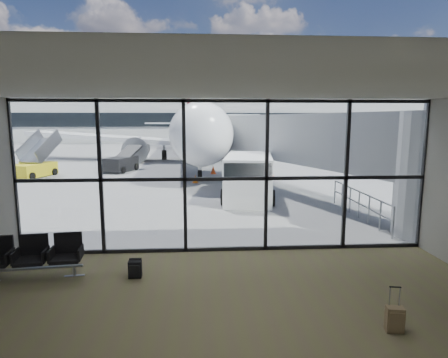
{
  "coord_description": "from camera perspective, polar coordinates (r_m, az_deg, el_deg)",
  "views": [
    {
      "loc": [
        -0.74,
        -10.79,
        3.89
      ],
      "look_at": [
        0.14,
        3.0,
        1.72
      ],
      "focal_mm": 30.0,
      "sensor_mm": 36.0,
      "label": 1
    }
  ],
  "objects": [
    {
      "name": "apron_railing",
      "position": [
        15.95,
        19.88,
        -3.09
      ],
      "size": [
        0.06,
        5.46,
        1.11
      ],
      "color": "gray",
      "rests_on": "ground"
    },
    {
      "name": "tree_2",
      "position": [
        88.88,
        -25.3,
        9.36
      ],
      "size": [
        6.27,
        6.27,
        9.03
      ],
      "color": "#382619",
      "rests_on": "ground"
    },
    {
      "name": "belt_loader",
      "position": [
        29.95,
        -15.34,
        2.37
      ],
      "size": [
        2.55,
        4.35,
        1.9
      ],
      "rotation": [
        0.0,
        0.0,
        -0.3
      ],
      "color": "black",
      "rests_on": "ground"
    },
    {
      "name": "seating_row",
      "position": [
        10.63,
        -27.14,
        -10.19
      ],
      "size": [
        2.4,
        0.92,
        1.06
      ],
      "rotation": [
        0.0,
        0.0,
        0.11
      ],
      "color": "gray",
      "rests_on": "ground"
    },
    {
      "name": "lounge_shell",
      "position": [
        6.16,
        3.34,
        -2.7
      ],
      "size": [
        12.02,
        8.01,
        4.51
      ],
      "color": "#676541",
      "rests_on": "ground"
    },
    {
      "name": "tree_3",
      "position": [
        86.86,
        -21.52,
        8.79
      ],
      "size": [
        4.95,
        4.95,
        7.12
      ],
      "color": "#382619",
      "rests_on": "ground"
    },
    {
      "name": "tree_4",
      "position": [
        85.24,
        -17.65,
        9.42
      ],
      "size": [
        5.61,
        5.61,
        8.07
      ],
      "color": "#382619",
      "rests_on": "ground"
    },
    {
      "name": "traffic_cone_a",
      "position": [
        23.63,
        -4.39,
        0.01
      ],
      "size": [
        0.36,
        0.36,
        0.51
      ],
      "color": "orange",
      "rests_on": "ground"
    },
    {
      "name": "ground",
      "position": [
        50.95,
        -2.82,
        4.53
      ],
      "size": [
        220.0,
        220.0,
        0.0
      ],
      "primitive_type": "plane",
      "color": "slate",
      "rests_on": "ground"
    },
    {
      "name": "tree_1",
      "position": [
        91.21,
        -28.82,
        8.69
      ],
      "size": [
        5.61,
        5.61,
        8.07
      ],
      "color": "#382619",
      "rests_on": "ground"
    },
    {
      "name": "airliner",
      "position": [
        38.92,
        -4.85,
        7.6
      ],
      "size": [
        33.19,
        38.46,
        9.9
      ],
      "rotation": [
        0.0,
        0.0,
        0.05
      ],
      "color": "white",
      "rests_on": "ground"
    },
    {
      "name": "backpack",
      "position": [
        9.83,
        -13.41,
        -13.2
      ],
      "size": [
        0.32,
        0.29,
        0.48
      ],
      "rotation": [
        0.0,
        0.0,
        0.01
      ],
      "color": "black",
      "rests_on": "ground"
    },
    {
      "name": "service_van",
      "position": [
        18.58,
        3.79,
        0.34
      ],
      "size": [
        3.05,
        5.31,
        2.19
      ],
      "rotation": [
        0.0,
        0.0,
        -0.15
      ],
      "color": "white",
      "rests_on": "ground"
    },
    {
      "name": "traffic_cone_c",
      "position": [
        27.52,
        -1.64,
        1.38
      ],
      "size": [
        0.41,
        0.41,
        0.59
      ],
      "color": "#F7490D",
      "rests_on": "ground"
    },
    {
      "name": "traffic_cone_b",
      "position": [
        25.13,
        7.26,
        0.65
      ],
      "size": [
        0.45,
        0.45,
        0.64
      ],
      "color": "#DE3D0B",
      "rests_on": "ground"
    },
    {
      "name": "mobile_stairs",
      "position": [
        29.28,
        -27.07,
        1.53
      ],
      "size": [
        2.74,
        4.03,
        2.6
      ],
      "rotation": [
        0.0,
        0.0,
        -0.3
      ],
      "color": "gold",
      "rests_on": "ground"
    },
    {
      "name": "glass_curtain_wall",
      "position": [
        10.94,
        0.28,
        0.28
      ],
      "size": [
        12.1,
        0.12,
        4.5
      ],
      "color": "white",
      "rests_on": "ground"
    },
    {
      "name": "tree_5",
      "position": [
        84.03,
        -13.64,
        10.02
      ],
      "size": [
        6.27,
        6.27,
        9.03
      ],
      "color": "#382619",
      "rests_on": "ground"
    },
    {
      "name": "jet_bridge",
      "position": [
        18.77,
        13.91,
        5.21
      ],
      "size": [
        8.0,
        16.5,
        4.33
      ],
      "color": "#9EA1A3",
      "rests_on": "ground"
    },
    {
      "name": "far_terminal",
      "position": [
        72.76,
        -3.58,
        9.15
      ],
      "size": [
        80.0,
        12.2,
        11.0
      ],
      "color": "#B4B4AF",
      "rests_on": "ground"
    },
    {
      "name": "suitcase",
      "position": [
        8.02,
        24.59,
        -18.86
      ],
      "size": [
        0.34,
        0.27,
        0.85
      ],
      "rotation": [
        0.0,
        0.0,
        -0.17
      ],
      "color": "olive",
      "rests_on": "ground"
    }
  ]
}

